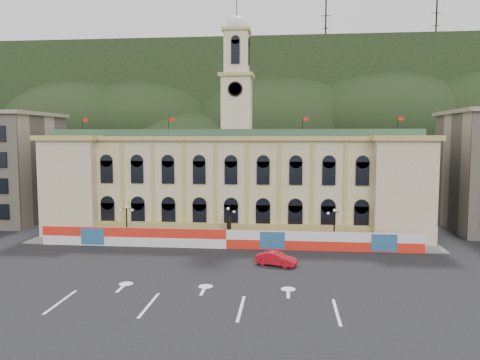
# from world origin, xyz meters

# --- Properties ---
(ground) EXTENTS (260.00, 260.00, 0.00)m
(ground) POSITION_xyz_m (0.00, 0.00, 0.00)
(ground) COLOR black
(ground) RESTS_ON ground
(lane_markings) EXTENTS (26.00, 10.00, 0.02)m
(lane_markings) POSITION_xyz_m (0.00, -5.00, 0.00)
(lane_markings) COLOR white
(lane_markings) RESTS_ON ground
(hill_ridge) EXTENTS (230.00, 80.00, 64.00)m
(hill_ridge) POSITION_xyz_m (0.03, 121.99, 19.48)
(hill_ridge) COLOR black
(hill_ridge) RESTS_ON ground
(city_hall) EXTENTS (56.20, 17.60, 37.10)m
(city_hall) POSITION_xyz_m (0.00, 27.63, 7.85)
(city_hall) COLOR beige
(city_hall) RESTS_ON ground
(hoarding_fence) EXTENTS (50.00, 0.44, 2.50)m
(hoarding_fence) POSITION_xyz_m (0.06, 15.07, 1.25)
(hoarding_fence) COLOR red
(hoarding_fence) RESTS_ON ground
(pavement) EXTENTS (56.00, 5.50, 0.16)m
(pavement) POSITION_xyz_m (0.00, 17.75, 0.08)
(pavement) COLOR slate
(pavement) RESTS_ON ground
(statue) EXTENTS (1.40, 1.40, 3.72)m
(statue) POSITION_xyz_m (0.00, 18.00, 1.19)
(statue) COLOR #595651
(statue) RESTS_ON ground
(lamp_left) EXTENTS (1.96, 0.44, 5.15)m
(lamp_left) POSITION_xyz_m (-14.00, 17.00, 3.07)
(lamp_left) COLOR black
(lamp_left) RESTS_ON ground
(lamp_center) EXTENTS (1.96, 0.44, 5.15)m
(lamp_center) POSITION_xyz_m (0.00, 17.00, 3.07)
(lamp_center) COLOR black
(lamp_center) RESTS_ON ground
(lamp_right) EXTENTS (1.96, 0.44, 5.15)m
(lamp_right) POSITION_xyz_m (14.00, 17.00, 3.07)
(lamp_right) COLOR black
(lamp_right) RESTS_ON ground
(red_sedan) EXTENTS (4.62, 5.69, 1.53)m
(red_sedan) POSITION_xyz_m (6.66, 7.65, 0.76)
(red_sedan) COLOR #B80D1A
(red_sedan) RESTS_ON ground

